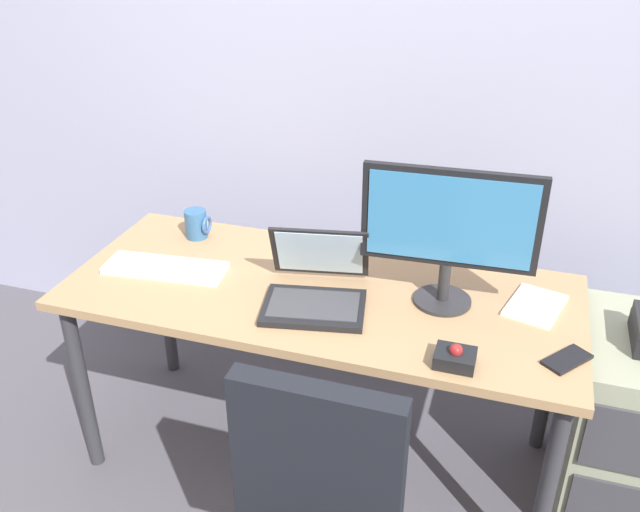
% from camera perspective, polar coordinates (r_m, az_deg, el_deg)
% --- Properties ---
extents(ground_plane, '(8.00, 8.00, 0.00)m').
position_cam_1_polar(ground_plane, '(2.63, 0.00, -16.12)').
color(ground_plane, '#49464E').
extents(back_wall, '(6.00, 0.10, 2.80)m').
position_cam_1_polar(back_wall, '(2.59, 4.94, 18.38)').
color(back_wall, '#9596B2').
rests_on(back_wall, ground).
extents(desk, '(1.65, 0.70, 0.71)m').
position_cam_1_polar(desk, '(2.23, 0.00, -4.37)').
color(desk, '#9D7952').
rests_on(desk, ground).
extents(file_cabinet, '(0.42, 0.53, 0.65)m').
position_cam_1_polar(file_cabinet, '(2.47, 24.97, -12.73)').
color(file_cabinet, gray).
rests_on(file_cabinet, ground).
extents(monitor_main, '(0.53, 0.18, 0.44)m').
position_cam_1_polar(monitor_main, '(2.03, 10.81, 2.39)').
color(monitor_main, '#262628').
rests_on(monitor_main, desk).
extents(keyboard, '(0.42, 0.18, 0.03)m').
position_cam_1_polar(keyboard, '(2.35, -12.85, -0.95)').
color(keyboard, silver).
rests_on(keyboard, desk).
extents(laptop, '(0.36, 0.37, 0.22)m').
position_cam_1_polar(laptop, '(2.11, -0.33, -2.59)').
color(laptop, black).
rests_on(laptop, desk).
extents(trackball_mouse, '(0.11, 0.09, 0.07)m').
position_cam_1_polar(trackball_mouse, '(1.89, 11.27, -8.33)').
color(trackball_mouse, black).
rests_on(trackball_mouse, desk).
extents(coffee_mug, '(0.09, 0.08, 0.11)m').
position_cam_1_polar(coffee_mug, '(2.54, -10.30, 2.66)').
color(coffee_mug, '#2E5784').
rests_on(coffee_mug, desk).
extents(paper_notepad, '(0.20, 0.24, 0.01)m').
position_cam_1_polar(paper_notepad, '(2.20, 17.62, -3.99)').
color(paper_notepad, white).
rests_on(paper_notepad, desk).
extents(cell_phone, '(0.14, 0.15, 0.01)m').
position_cam_1_polar(cell_phone, '(1.99, 20.02, -8.17)').
color(cell_phone, black).
rests_on(cell_phone, desk).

